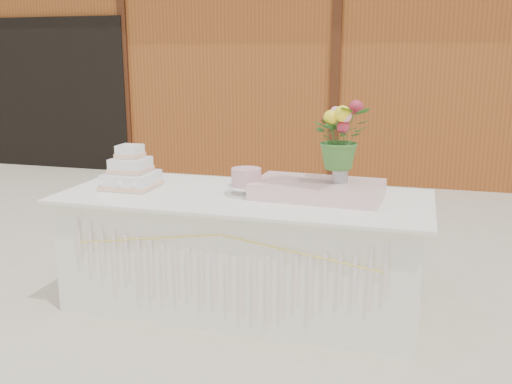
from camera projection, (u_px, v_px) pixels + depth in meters
ground at (244, 304)px, 3.89m from camera, size 80.00×80.00×0.00m
barn at (353, 54)px, 9.11m from camera, size 12.60×4.60×3.30m
cake_table at (243, 251)px, 3.80m from camera, size 2.40×1.00×0.77m
wedding_cake at (131, 173)px, 3.88m from camera, size 0.33×0.33×0.30m
pink_cake_stand at (246, 180)px, 3.68m from camera, size 0.25×0.25×0.18m
satin_runner at (318, 189)px, 3.64m from camera, size 0.83×0.51×0.10m
flower_vase at (340, 172)px, 3.59m from camera, size 0.10×0.10×0.13m
bouquet at (342, 130)px, 3.53m from camera, size 0.43×0.40×0.40m
loose_flowers at (114, 184)px, 3.97m from camera, size 0.25×0.41×0.02m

